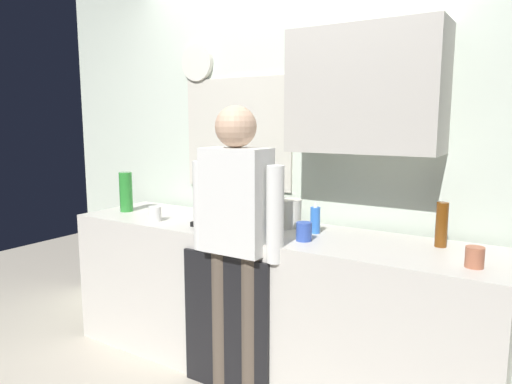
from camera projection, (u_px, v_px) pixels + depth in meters
The scene contains 14 objects.
kitchen_counter at pixel (265, 300), 2.81m from camera, with size 2.63×0.64×0.88m, color beige.
dishwasher_panel at pixel (225, 325), 2.57m from camera, with size 0.56×0.02×0.80m, color black.
back_wall_assembly at pixel (305, 147), 2.98m from camera, with size 4.23×0.42×2.60m.
coffee_maker at pixel (216, 201), 2.85m from camera, with size 0.20×0.20×0.33m.
bottle_green_wine at pixel (240, 205), 2.70m from camera, with size 0.07×0.07×0.30m, color #195923.
bottle_clear_soda at pixel (126, 192), 3.28m from camera, with size 0.09×0.09×0.28m, color #2D8C33.
bottle_dark_sauce at pixel (216, 201), 3.19m from camera, with size 0.06×0.06×0.18m, color black.
bottle_amber_beer at pixel (442, 225), 2.35m from camera, with size 0.06×0.06×0.23m, color brown.
cup_blue_mug at pixel (304, 232), 2.47m from camera, with size 0.08×0.08×0.10m, color #3351B2.
cup_white_mug at pixel (155, 214), 2.96m from camera, with size 0.08×0.08×0.10m, color white.
cup_terracotta_mug at pixel (475, 257), 2.02m from camera, with size 0.08×0.08×0.09m, color #B26647.
dish_soap at pixel (315, 220), 2.64m from camera, with size 0.06×0.06×0.18m.
storage_canister at pixel (290, 213), 2.79m from camera, with size 0.14×0.14×0.17m, color silver.
person_at_sink at pixel (236, 228), 2.48m from camera, with size 0.57×0.22×1.60m.
Camera 1 is at (1.38, -2.00, 1.51)m, focal length 32.48 mm.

